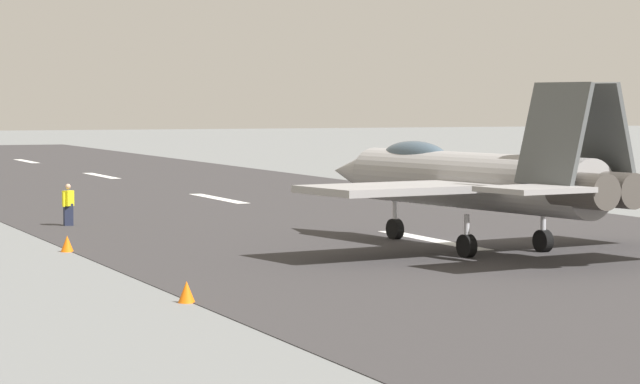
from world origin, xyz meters
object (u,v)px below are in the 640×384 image
marker_cone_mid (67,244)px  marker_cone_near (187,292)px  fighter_jet (472,179)px  crew_person (68,205)px

marker_cone_mid → marker_cone_near: bearing=180.0°
fighter_jet → crew_person: (14.73, 10.51, -1.58)m
crew_person → marker_cone_mid: crew_person is taller
fighter_jet → crew_person: bearing=35.5°
fighter_jet → marker_cone_near: size_ratio=30.07×
fighter_jet → marker_cone_mid: size_ratio=30.07×
fighter_jet → crew_person: fighter_jet is taller
crew_person → marker_cone_mid: (-10.04, 2.30, -0.58)m
marker_cone_near → marker_cone_mid: 13.52m
fighter_jet → marker_cone_mid: 13.81m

